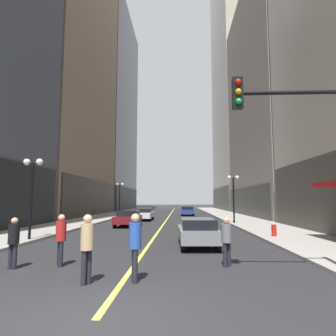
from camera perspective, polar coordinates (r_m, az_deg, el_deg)
ground_plane at (r=40.58m, az=0.26°, el=-9.46°), size 200.00×200.00×0.00m
sidewalk_left at (r=41.72m, az=-11.29°, el=-9.15°), size 4.50×78.00×0.15m
sidewalk_right at (r=41.10m, az=11.98°, el=-9.18°), size 4.50×78.00×0.15m
lane_centre_stripe at (r=40.58m, az=0.26°, el=-9.46°), size 0.16×70.00×0.01m
building_left_far at (r=71.16m, az=-12.59°, el=11.08°), size 12.20×26.00×46.86m
building_right_mid at (r=45.23m, az=23.39°, el=12.18°), size 14.02×24.00×32.46m
building_right_far at (r=73.70m, az=16.08°, el=17.41°), size 15.66×26.00×63.33m
car_grey at (r=14.11m, az=5.87°, el=-12.35°), size 1.89×4.08×1.32m
car_maroon at (r=24.72m, az=-7.86°, el=-9.73°), size 1.94×4.12×1.32m
car_white at (r=31.79m, az=-4.68°, el=-9.01°), size 1.75×4.36×1.32m
car_blue at (r=41.69m, az=3.88°, el=-8.37°), size 1.92×4.72×1.32m
pedestrian_in_blue_hoodie at (r=8.13m, az=-6.55°, el=-14.27°), size 0.43×0.43×1.82m
pedestrian_in_tan_trench at (r=8.17m, az=-15.73°, el=-14.07°), size 0.47×0.47×1.82m
pedestrian_in_black_coat at (r=10.80m, az=-28.25°, el=-12.27°), size 0.41×0.41×1.63m
pedestrian_in_grey_suit at (r=10.07m, az=11.50°, el=-13.41°), size 0.47×0.47×1.62m
pedestrian_in_red_jacket at (r=10.56m, az=-20.45°, el=-12.47°), size 0.48×0.48×1.72m
traffic_light_near_right at (r=8.92m, az=27.57°, el=4.35°), size 3.43×0.35×5.65m
street_lamp_left_near at (r=17.13m, az=-25.29°, el=-2.20°), size 1.06×0.36×4.43m
street_lamp_left_far at (r=38.39m, az=-9.54°, el=-4.69°), size 1.06×0.36×4.43m
street_lamp_right_mid at (r=26.96m, az=12.82°, el=-3.95°), size 1.06×0.36×4.43m
fire_hydrant_right at (r=17.86m, az=20.26°, el=-11.75°), size 0.28×0.28×0.80m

